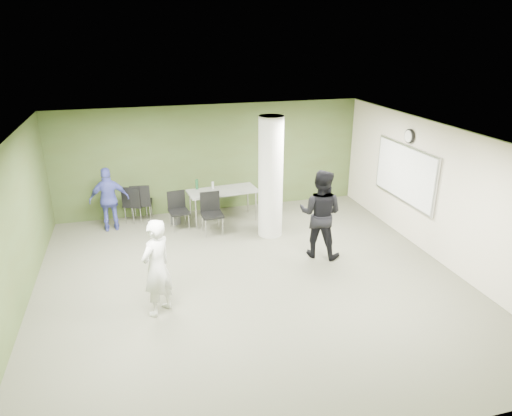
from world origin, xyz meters
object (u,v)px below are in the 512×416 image
object	(u,v)px
chair_back_left	(133,201)
man_black	(320,214)
woman_white	(157,268)
folding_table	(222,192)
man_blue	(109,199)

from	to	relation	value
chair_back_left	man_black	world-z (taller)	man_black
woman_white	man_black	distance (m)	3.68
folding_table	man_black	size ratio (longest dim) A/B	0.94
woman_white	man_blue	distance (m)	3.95
folding_table	man_blue	xyz separation A→B (m)	(-2.69, 0.14, 0.02)
woman_white	man_blue	xyz separation A→B (m)	(-0.84, 3.86, -0.08)
chair_back_left	man_black	distance (m)	4.73
chair_back_left	woman_white	world-z (taller)	woman_white
man_black	chair_back_left	bearing A→B (deg)	-1.15
man_blue	woman_white	bearing A→B (deg)	99.15
folding_table	man_black	distance (m)	2.92
man_black	man_blue	distance (m)	5.01
woman_white	man_black	bearing A→B (deg)	157.36
folding_table	man_blue	bearing A→B (deg)	171.53
folding_table	woman_white	world-z (taller)	woman_white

